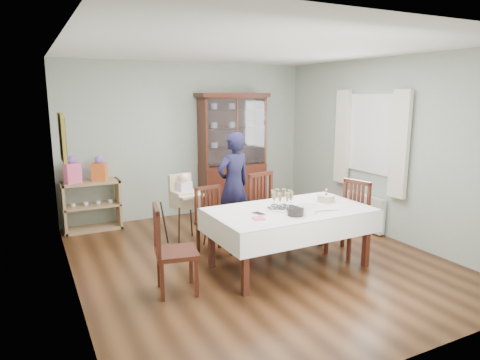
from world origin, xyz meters
TOP-DOWN VIEW (x-y plane):
  - floor at (0.00, 0.00)m, footprint 5.00×5.00m
  - room_shell at (0.00, 0.53)m, footprint 5.00×5.00m
  - dining_table at (0.24, -0.42)m, footprint 2.02×1.18m
  - china_cabinet at (0.75, 2.26)m, footprint 1.30×0.48m
  - sideboard at (-1.75, 2.28)m, footprint 0.90×0.38m
  - picture_frame at (-2.22, 0.80)m, footprint 0.04×0.48m
  - window at (2.22, 0.30)m, footprint 0.04×1.02m
  - curtain_left at (2.16, -0.32)m, footprint 0.07×0.30m
  - curtain_right at (2.16, 0.92)m, footprint 0.07×0.30m
  - radiator at (2.16, 0.30)m, footprint 0.10×0.80m
  - chair_far_left at (-0.42, 0.43)m, footprint 0.45×0.45m
  - chair_far_right at (0.41, 0.35)m, footprint 0.56×0.56m
  - chair_end_left at (-1.27, -0.46)m, footprint 0.52×0.52m
  - chair_end_right at (1.22, -0.38)m, footprint 0.54×0.54m
  - woman at (0.16, 1.00)m, footprint 0.65×0.50m
  - high_chair at (-0.64, 0.97)m, footprint 0.54×0.54m
  - champagne_tray at (0.16, -0.36)m, footprint 0.38×0.38m
  - birthday_cake at (0.85, -0.35)m, footprint 0.26×0.26m
  - plate_stack_dark at (0.14, -0.69)m, footprint 0.21×0.21m
  - plate_stack_white at (0.31, -0.67)m, footprint 0.24×0.24m
  - napkin_stack at (-0.32, -0.64)m, footprint 0.15×0.15m
  - cutlery at (-0.26, -0.45)m, footprint 0.14×0.18m
  - cake_knife at (0.58, -0.71)m, footprint 0.31×0.08m
  - gift_bag_pink at (-2.01, 2.26)m, footprint 0.27×0.22m
  - gift_bag_orange at (-1.60, 2.26)m, footprint 0.26×0.23m

SIDE VIEW (x-z plane):
  - floor at x=0.00m, z-range 0.00..0.00m
  - chair_far_left at x=-0.42m, z-range -0.19..0.73m
  - chair_end_left at x=-1.27m, z-range -0.20..0.79m
  - chair_end_right at x=1.22m, z-range -0.20..0.80m
  - radiator at x=2.16m, z-range 0.02..0.57m
  - chair_far_right at x=0.41m, z-range -0.21..0.84m
  - dining_table at x=0.24m, z-range 0.00..0.76m
  - sideboard at x=-1.75m, z-range 0.00..0.80m
  - high_chair at x=-0.64m, z-range -0.12..0.94m
  - cutlery at x=-0.26m, z-range 0.76..0.77m
  - cake_knife at x=0.58m, z-range 0.76..0.77m
  - napkin_stack at x=-0.32m, z-range 0.76..0.78m
  - woman at x=0.16m, z-range 0.00..1.61m
  - plate_stack_dark at x=0.14m, z-range 0.76..0.85m
  - birthday_cake at x=0.85m, z-range 0.72..0.90m
  - plate_stack_white at x=0.31m, z-range 0.76..0.86m
  - champagne_tray at x=0.16m, z-range 0.72..0.94m
  - gift_bag_orange at x=-1.60m, z-range 0.78..1.18m
  - gift_bag_pink at x=-2.01m, z-range 0.78..1.20m
  - china_cabinet at x=0.75m, z-range 0.04..2.21m
  - curtain_left at x=2.16m, z-range 0.67..2.23m
  - curtain_right at x=2.16m, z-range 0.67..2.23m
  - window at x=2.22m, z-range 0.94..2.16m
  - picture_frame at x=-2.22m, z-range 1.36..1.94m
  - room_shell at x=0.00m, z-range -0.80..4.20m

